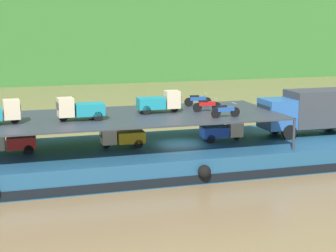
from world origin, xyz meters
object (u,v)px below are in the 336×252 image
Objects in this scene: cargo_barge at (180,155)px; motorcycle_upper_port at (225,110)px; mini_truck_lower_aft at (122,136)px; mini_truck_lower_mid at (222,130)px; covered_lorry at (311,110)px; motorcycle_upper_stbd at (198,100)px; mini_truck_lower_stern at (12,142)px; mini_truck_upper_mid at (80,109)px; motorcycle_upper_centre at (207,105)px; mini_truck_upper_fore at (159,102)px.

cargo_barge is 4.47m from motorcycle_upper_port.
mini_truck_lower_mid is at bearing -0.92° from mini_truck_lower_aft.
cargo_barge is at bearing -179.37° from covered_lorry.
covered_lorry is at bearing -16.56° from motorcycle_upper_stbd.
mini_truck_lower_mid reaches higher than cargo_barge.
motorcycle_upper_stbd is at bearing 91.47° from motorcycle_upper_port.
mini_truck_upper_mid is at bearing -16.69° from mini_truck_lower_stern.
mini_truck_lower_aft is at bearing -159.22° from motorcycle_upper_stbd.
mini_truck_lower_mid is 3.04m from motorcycle_upper_stbd.
mini_truck_lower_aft is 1.44× the size of motorcycle_upper_port.
mini_truck_upper_mid is at bearing -177.19° from covered_lorry.
motorcycle_upper_port is 1.00× the size of motorcycle_upper_centre.
mini_truck_upper_fore is at bearing 177.51° from covered_lorry.
covered_lorry is 4.14× the size of motorcycle_upper_centre.
mini_truck_upper_mid is 1.46× the size of motorcycle_upper_port.
mini_truck_lower_aft is at bearing 179.08° from mini_truck_lower_mid.
motorcycle_upper_centre is 1.00× the size of motorcycle_upper_stbd.
motorcycle_upper_stbd is (-7.53, 2.24, 0.74)m from covered_lorry.
mini_truck_upper_fore is at bearing 154.83° from cargo_barge.
mini_truck_lower_stern is at bearing -171.60° from motorcycle_upper_stbd.
covered_lorry is 4.14× the size of motorcycle_upper_port.
mini_truck_lower_aft is 6.66m from motorcycle_upper_port.
motorcycle_upper_centre is at bearing 98.15° from motorcycle_upper_port.
mini_truck_upper_mid is at bearing 169.40° from motorcycle_upper_port.
mini_truck_lower_stern is (-10.43, 0.51, 1.44)m from cargo_barge.
mini_truck_upper_mid reaches higher than motorcycle_upper_port.
mini_truck_lower_stern is 1.46× the size of motorcycle_upper_port.
covered_lorry is at bearing -1.15° from mini_truck_lower_stern.
motorcycle_upper_centre reaches higher than mini_truck_lower_aft.
motorcycle_upper_port is at bearing -162.07° from covered_lorry.
cargo_barge is 10.44× the size of mini_truck_upper_mid.
mini_truck_lower_aft is (-13.37, 0.03, -1.00)m from covered_lorry.
motorcycle_upper_centre is (12.23, -0.48, 1.74)m from mini_truck_lower_stern.
mini_truck_lower_stern is at bearing 177.75° from motorcycle_upper_centre.
motorcycle_upper_port reaches higher than cargo_barge.
motorcycle_upper_centre is at bearing -10.26° from mini_truck_upper_fore.
covered_lorry is at bearing 17.93° from motorcycle_upper_port.
motorcycle_upper_port is at bearing -47.05° from cargo_barge.
mini_truck_upper_mid is 1.47× the size of motorcycle_upper_stbd.
mini_truck_lower_aft is at bearing 17.06° from mini_truck_upper_mid.
mini_truck_lower_aft is 0.99× the size of mini_truck_upper_fore.
motorcycle_upper_centre is 2.33m from motorcycle_upper_stbd.
mini_truck_upper_mid is 9.01m from motorcycle_upper_stbd.
covered_lorry reaches higher than motorcycle_upper_port.
mini_truck_lower_aft is 3.42m from mini_truck_upper_mid.
mini_truck_lower_aft is 6.48m from motorcycle_upper_stbd.
motorcycle_upper_centre is at bearing 0.84° from cargo_barge.
covered_lorry is (9.55, 0.11, 2.44)m from cargo_barge.
motorcycle_upper_centre is (8.27, 0.71, -0.26)m from mini_truck_upper_mid.
cargo_barge is 3.69× the size of covered_lorry.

